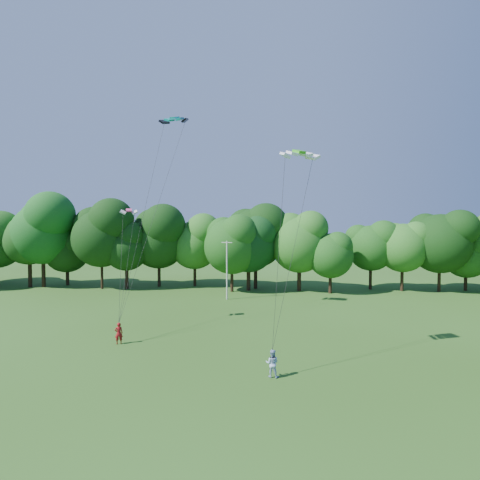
{
  "coord_description": "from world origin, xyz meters",
  "views": [
    {
      "loc": [
        4.19,
        -17.79,
        9.34
      ],
      "look_at": [
        1.39,
        13.0,
        8.07
      ],
      "focal_mm": 28.0,
      "sensor_mm": 36.0,
      "label": 1
    }
  ],
  "objects": [
    {
      "name": "kite_pink",
      "position": [
        -9.09,
        15.54,
        10.67
      ],
      "size": [
        1.7,
        1.23,
        0.34
      ],
      "rotation": [
        0.0,
        0.0,
        0.35
      ],
      "color": "#E43F83",
      "rests_on": "ground"
    },
    {
      "name": "kite_teal",
      "position": [
        -5.97,
        20.05,
        20.26
      ],
      "size": [
        3.0,
        1.69,
        0.55
      ],
      "rotation": [
        0.0,
        0.0,
        -0.15
      ],
      "color": "#04908C",
      "rests_on": "ground"
    },
    {
      "name": "utility_pole",
      "position": [
        -1.64,
        28.25,
        3.79
      ],
      "size": [
        1.39,
        0.6,
        7.32
      ],
      "rotation": [
        0.0,
        0.0,
        -0.37
      ],
      "color": "#B6B7AE",
      "rests_on": "ground"
    },
    {
      "name": "ground",
      "position": [
        0.0,
        0.0,
        0.0
      ],
      "size": [
        160.0,
        160.0,
        0.0
      ],
      "primitive_type": "plane",
      "color": "#2A4D15",
      "rests_on": "ground"
    },
    {
      "name": "kite_flyer_left",
      "position": [
        -7.89,
        10.15,
        0.85
      ],
      "size": [
        0.74,
        0.65,
        1.69
      ],
      "primitive_type": "imported",
      "rotation": [
        0.0,
        0.0,
        3.63
      ],
      "color": "maroon",
      "rests_on": "ground"
    },
    {
      "name": "tree_back_center",
      "position": [
        0.61,
        34.99,
        7.85
      ],
      "size": [
        8.64,
        8.64,
        12.57
      ],
      "color": "black",
      "rests_on": "ground"
    },
    {
      "name": "kite_green",
      "position": [
        5.85,
        7.76,
        14.25
      ],
      "size": [
        2.79,
        2.03,
        0.48
      ],
      "rotation": [
        0.0,
        0.0,
        0.39
      ],
      "color": "green",
      "rests_on": "ground"
    },
    {
      "name": "kite_flyer_right",
      "position": [
        4.11,
        4.85,
        0.85
      ],
      "size": [
        0.92,
        0.76,
        1.7
      ],
      "primitive_type": "imported",
      "rotation": [
        0.0,
        0.0,
        2.99
      ],
      "color": "#A1B7DF",
      "rests_on": "ground"
    },
    {
      "name": "tree_back_west",
      "position": [
        -30.17,
        35.02,
        8.92
      ],
      "size": [
        9.82,
        9.82,
        14.29
      ],
      "color": "#362015",
      "rests_on": "ground"
    }
  ]
}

